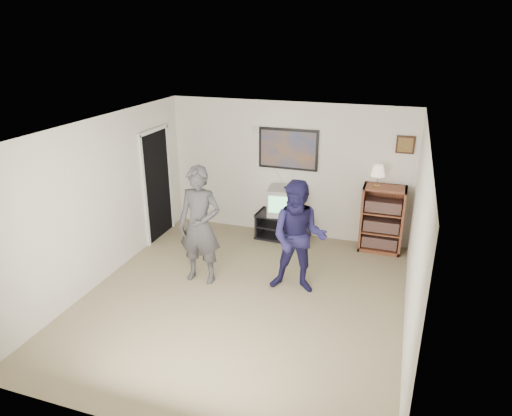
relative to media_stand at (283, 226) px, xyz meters
The scene contains 13 objects.
room_shell 2.14m from the media_stand, 90.02° to the right, with size 4.51×5.00×2.51m.
media_stand is the anchor object (origin of this frame).
crt_television 0.50m from the media_stand, ahead, with size 0.60×0.51×0.51m, color #9D9C98, non-canonical shape.
bookshelf 1.80m from the media_stand, ahead, with size 0.72×0.41×1.18m, color #552819, non-canonical shape.
table_lamp 1.97m from the media_stand, ahead, with size 0.24×0.24×0.38m, color beige, non-canonical shape.
person_tall 2.15m from the media_stand, 112.91° to the right, with size 0.67×0.44×1.83m, color #37373A.
person_short 1.95m from the media_stand, 68.24° to the right, with size 0.83×0.65×1.71m, color #1B1843.
controller_left 2.02m from the media_stand, 114.16° to the right, with size 0.04×0.12×0.04m, color white.
controller_right 1.85m from the media_stand, 66.73° to the right, with size 0.03×0.12×0.03m, color white.
poster 1.43m from the media_stand, 90.14° to the left, with size 1.10×0.03×0.75m, color black.
air_vent 1.81m from the media_stand, 155.58° to the left, with size 0.28×0.02×0.14m, color white.
small_picture 2.60m from the media_stand, ahead, with size 0.30×0.03×0.30m, color black.
doorway 2.44m from the media_stand, 164.26° to the right, with size 0.03×0.85×2.00m, color black.
Camera 1 is at (1.98, -5.35, 3.64)m, focal length 32.00 mm.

